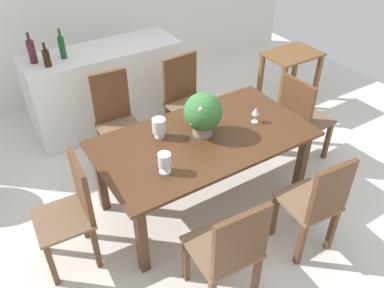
# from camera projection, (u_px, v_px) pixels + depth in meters

# --- Properties ---
(ground_plane) EXTENTS (7.04, 7.04, 0.00)m
(ground_plane) POSITION_uv_depth(u_px,v_px,m) (198.00, 194.00, 3.89)
(ground_plane) COLOR silver
(dining_table) EXTENTS (1.86, 1.02, 0.74)m
(dining_table) POSITION_uv_depth(u_px,v_px,m) (204.00, 146.00, 3.46)
(dining_table) COLOR #4C2D19
(dining_table) RESTS_ON ground
(chair_head_end) EXTENTS (0.44, 0.45, 0.95)m
(chair_head_end) POSITION_uv_depth(u_px,v_px,m) (73.00, 209.00, 3.00)
(chair_head_end) COLOR brown
(chair_head_end) RESTS_ON ground
(chair_foot_end) EXTENTS (0.47, 0.45, 0.97)m
(chair_foot_end) POSITION_uv_depth(u_px,v_px,m) (301.00, 117.00, 4.03)
(chair_foot_end) COLOR brown
(chair_foot_end) RESTS_ON ground
(chair_near_right) EXTENTS (0.43, 0.45, 0.96)m
(chair_near_right) POSITION_uv_depth(u_px,v_px,m) (317.00, 203.00, 3.05)
(chair_near_right) COLOR brown
(chair_near_right) RESTS_ON ground
(chair_far_right) EXTENTS (0.49, 0.49, 0.99)m
(chair_far_right) POSITION_uv_depth(u_px,v_px,m) (186.00, 96.00, 4.35)
(chair_far_right) COLOR brown
(chair_far_right) RESTS_ON ground
(chair_near_left) EXTENTS (0.48, 0.47, 0.97)m
(chair_near_left) POSITION_uv_depth(u_px,v_px,m) (230.00, 250.00, 2.68)
(chair_near_left) COLOR brown
(chair_near_left) RESTS_ON ground
(chair_far_left) EXTENTS (0.44, 0.48, 1.01)m
(chair_far_left) POSITION_uv_depth(u_px,v_px,m) (116.00, 118.00, 3.99)
(chair_far_left) COLOR brown
(chair_far_left) RESTS_ON ground
(flower_centerpiece) EXTENTS (0.33, 0.33, 0.39)m
(flower_centerpiece) POSITION_uv_depth(u_px,v_px,m) (203.00, 113.00, 3.32)
(flower_centerpiece) COLOR gray
(flower_centerpiece) RESTS_ON dining_table
(crystal_vase_left) EXTENTS (0.12, 0.12, 0.18)m
(crystal_vase_left) POSITION_uv_depth(u_px,v_px,m) (159.00, 126.00, 3.34)
(crystal_vase_left) COLOR silver
(crystal_vase_left) RESTS_ON dining_table
(crystal_vase_center_near) EXTENTS (0.10, 0.10, 0.17)m
(crystal_vase_center_near) POSITION_uv_depth(u_px,v_px,m) (165.00, 161.00, 2.97)
(crystal_vase_center_near) COLOR silver
(crystal_vase_center_near) RESTS_ON dining_table
(wine_glass) EXTENTS (0.07, 0.07, 0.15)m
(wine_glass) POSITION_uv_depth(u_px,v_px,m) (256.00, 112.00, 3.53)
(wine_glass) COLOR silver
(wine_glass) RESTS_ON dining_table
(kitchen_counter) EXTENTS (1.74, 0.60, 0.96)m
(kitchen_counter) POSITION_uv_depth(u_px,v_px,m) (107.00, 88.00, 4.65)
(kitchen_counter) COLOR silver
(kitchen_counter) RESTS_ON ground
(wine_bottle_green) EXTENTS (0.08, 0.08, 0.32)m
(wine_bottle_green) POSITION_uv_depth(u_px,v_px,m) (32.00, 51.00, 4.01)
(wine_bottle_green) COLOR #511E28
(wine_bottle_green) RESTS_ON kitchen_counter
(wine_bottle_dark) EXTENTS (0.07, 0.07, 0.32)m
(wine_bottle_dark) POSITION_uv_depth(u_px,v_px,m) (62.00, 47.00, 4.10)
(wine_bottle_dark) COLOR #194C1E
(wine_bottle_dark) RESTS_ON kitchen_counter
(wine_bottle_tall) EXTENTS (0.07, 0.07, 0.25)m
(wine_bottle_tall) POSITION_uv_depth(u_px,v_px,m) (47.00, 58.00, 3.96)
(wine_bottle_tall) COLOR black
(wine_bottle_tall) RESTS_ON kitchen_counter
(side_table) EXTENTS (0.67, 0.47, 0.76)m
(side_table) POSITION_uv_depth(u_px,v_px,m) (290.00, 68.00, 4.87)
(side_table) COLOR brown
(side_table) RESTS_ON ground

